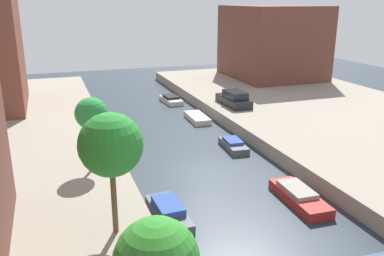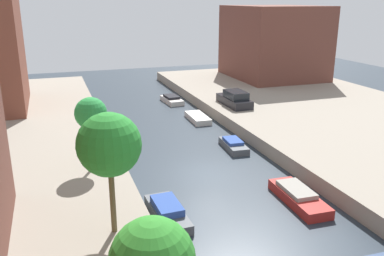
{
  "view_description": "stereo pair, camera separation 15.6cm",
  "coord_description": "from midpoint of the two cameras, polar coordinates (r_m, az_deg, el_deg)",
  "views": [
    {
      "loc": [
        -8.84,
        -22.35,
        10.56
      ],
      "look_at": [
        0.17,
        3.31,
        2.0
      ],
      "focal_mm": 38.52,
      "sensor_mm": 36.0,
      "label": 1
    },
    {
      "loc": [
        -8.69,
        -22.41,
        10.56
      ],
      "look_at": [
        0.17,
        3.31,
        2.0
      ],
      "focal_mm": 38.52,
      "sensor_mm": 36.0,
      "label": 2
    }
  ],
  "objects": [
    {
      "name": "moored_boat_left_2",
      "position": [
        21.08,
        -3.51,
        -11.5
      ],
      "size": [
        1.51,
        3.94,
        0.87
      ],
      "color": "#4C5156",
      "rests_on": "ground_plane"
    },
    {
      "name": "street_tree_2",
      "position": [
        24.28,
        -13.97,
        1.9
      ],
      "size": [
        1.86,
        1.86,
        4.22
      ],
      "color": "brown",
      "rests_on": "quay_left"
    },
    {
      "name": "street_tree_1",
      "position": [
        16.88,
        -11.46,
        -2.36
      ],
      "size": [
        2.65,
        2.65,
        5.28
      ],
      "color": "brown",
      "rests_on": "quay_left"
    },
    {
      "name": "ground_plane",
      "position": [
        26.25,
        1.88,
        -6.26
      ],
      "size": [
        84.0,
        84.0,
        0.0
      ],
      "primitive_type": "plane",
      "color": "#28333D"
    },
    {
      "name": "moored_boat_right_4",
      "position": [
        37.27,
        0.63,
        1.41
      ],
      "size": [
        1.55,
        3.68,
        0.5
      ],
      "color": "beige",
      "rests_on": "ground_plane"
    },
    {
      "name": "parked_car",
      "position": [
        38.75,
        5.72,
        4.0
      ],
      "size": [
        1.84,
        4.51,
        1.41
      ],
      "color": "black",
      "rests_on": "quay_right"
    },
    {
      "name": "low_block_right",
      "position": [
        53.57,
        10.96,
        11.62
      ],
      "size": [
        10.0,
        11.61,
        8.76
      ],
      "primitive_type": "cube",
      "color": "brown",
      "rests_on": "quay_right"
    },
    {
      "name": "moored_boat_right_2",
      "position": [
        23.29,
        14.41,
        -9.16
      ],
      "size": [
        1.67,
        4.38,
        0.78
      ],
      "color": "maroon",
      "rests_on": "ground_plane"
    },
    {
      "name": "moored_boat_right_5",
      "position": [
        43.83,
        -3.02,
        3.94
      ],
      "size": [
        1.71,
        3.69,
        0.75
      ],
      "color": "beige",
      "rests_on": "ground_plane"
    },
    {
      "name": "moored_boat_right_3",
      "position": [
        30.4,
        5.61,
        -2.33
      ],
      "size": [
        1.51,
        3.31,
        0.7
      ],
      "color": "#4C5156",
      "rests_on": "ground_plane"
    }
  ]
}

